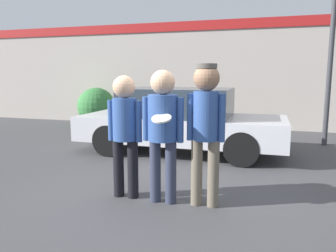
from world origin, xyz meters
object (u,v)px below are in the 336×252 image
(person_left, at_px, (125,126))
(parked_car_near, at_px, (180,120))
(shrub, at_px, (96,107))
(person_right, at_px, (206,121))
(person_middle_with_frisbee, at_px, (163,123))

(person_left, xyz_separation_m, parked_car_near, (0.02, 2.87, -0.30))
(shrub, bearing_deg, person_right, -50.22)
(person_left, height_order, person_middle_with_frisbee, person_middle_with_frisbee)
(person_middle_with_frisbee, distance_m, parked_car_near, 2.98)
(person_middle_with_frisbee, height_order, person_right, person_right)
(person_middle_with_frisbee, xyz_separation_m, person_right, (0.56, 0.05, 0.05))
(shrub, bearing_deg, person_middle_with_frisbee, -53.85)
(person_right, height_order, shrub, person_right)
(person_right, xyz_separation_m, shrub, (-4.87, 5.86, -0.49))
(parked_car_near, xyz_separation_m, shrub, (-3.77, 3.00, -0.07))
(person_left, distance_m, person_middle_with_frisbee, 0.57)
(person_middle_with_frisbee, bearing_deg, person_right, 4.88)
(shrub, bearing_deg, parked_car_near, -38.54)
(person_middle_with_frisbee, bearing_deg, person_left, 176.45)
(person_right, bearing_deg, person_left, -179.33)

